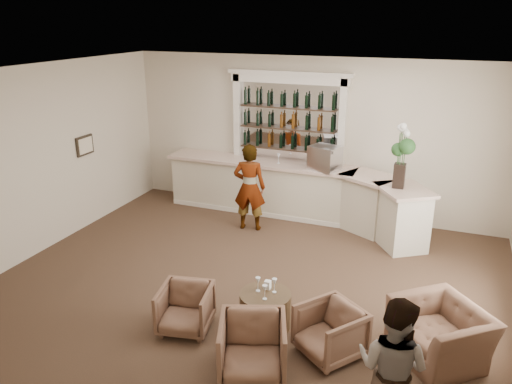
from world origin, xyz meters
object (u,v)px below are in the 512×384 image
armchair_right (330,332)px  flower_vase (402,152)px  cocktail_table (265,310)px  bar_counter (296,192)px  espresso_machine (325,158)px  armchair_center (253,348)px  guest (392,368)px  armchair_far (440,333)px  armchair_left (185,309)px  sommelier (250,187)px

armchair_right → flower_vase: (0.34, 3.58, 1.46)m
cocktail_table → flower_vase: size_ratio=0.61×
bar_counter → espresso_machine: espresso_machine is taller
cocktail_table → armchair_center: 1.00m
cocktail_table → guest: size_ratio=0.45×
armchair_far → armchair_left: bearing=-119.9°
sommelier → armchair_center: sommelier is taller
guest → armchair_right: size_ratio=2.13×
bar_counter → armchair_left: bar_counter is taller
bar_counter → armchair_far: (3.03, -3.72, -0.22)m
bar_counter → flower_vase: (2.09, -0.60, 1.22)m
guest → armchair_far: guest is taller
armchair_center → armchair_far: size_ratio=0.75×
bar_counter → cocktail_table: size_ratio=8.07×
armchair_left → flower_vase: size_ratio=0.60×
bar_counter → cocktail_table: 3.98m
sommelier → armchair_right: (2.44, -3.31, -0.54)m
armchair_center → espresso_machine: 4.97m
armchair_right → guest: bearing=-12.8°
flower_vase → armchair_left: bearing=-121.5°
armchair_far → sommelier: bearing=-168.5°
cocktail_table → armchair_center: size_ratio=0.88×
armchair_far → armchair_center: bearing=-101.8°
armchair_left → armchair_center: size_ratio=0.87×
sommelier → guest: 5.42m
espresso_machine → armchair_right: bearing=-55.6°
armchair_left → bar_counter: bearing=75.7°
espresso_machine → bar_counter: bearing=-163.0°
sommelier → espresso_machine: (1.28, 0.85, 0.51)m
armchair_left → armchair_center: armchair_center is taller
bar_counter → armchair_right: bar_counter is taller
cocktail_table → sommelier: size_ratio=0.41×
armchair_center → armchair_right: (0.77, 0.69, -0.03)m
armchair_center → bar_counter: bearing=81.0°
sommelier → cocktail_table: bearing=105.8°
guest → armchair_center: bearing=6.4°
cocktail_table → guest: bearing=-35.3°
armchair_left → armchair_far: size_ratio=0.65×
sommelier → armchair_left: size_ratio=2.51×
guest → armchair_center: size_ratio=1.95×
cocktail_table → armchair_left: (-0.98, -0.47, 0.07)m
armchair_right → armchair_center: bearing=-101.2°
sommelier → flower_vase: (2.78, 0.26, 0.93)m
armchair_far → flower_vase: flower_vase is taller
cocktail_table → armchair_far: armchair_far is taller
armchair_far → espresso_machine: size_ratio=1.96×
bar_counter → flower_vase: bearing=-16.0°
bar_counter → armchair_right: (1.75, -4.18, -0.24)m
armchair_left → armchair_far: armchair_far is taller
cocktail_table → armchair_left: 1.09m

